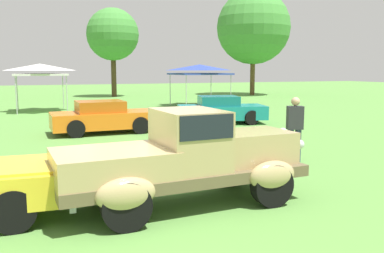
% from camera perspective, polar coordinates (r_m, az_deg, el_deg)
% --- Properties ---
extents(ground_plane, '(120.00, 120.00, 0.00)m').
position_cam_1_polar(ground_plane, '(7.62, -7.80, -10.45)').
color(ground_plane, '#568C3D').
extents(feature_pickup_truck, '(4.54, 1.99, 1.70)m').
position_cam_1_polar(feature_pickup_truck, '(7.21, -0.96, -4.28)').
color(feature_pickup_truck, brown).
rests_on(feature_pickup_truck, ground_plane).
extents(show_car_orange, '(3.94, 1.80, 1.22)m').
position_cam_1_polar(show_car_orange, '(15.83, -12.18, 1.27)').
color(show_car_orange, orange).
rests_on(show_car_orange, ground_plane).
extents(show_car_teal, '(4.12, 2.56, 1.22)m').
position_cam_1_polar(show_car_teal, '(18.29, 4.08, 2.31)').
color(show_car_teal, teal).
rests_on(show_car_teal, ground_plane).
extents(spectator_between_cars, '(0.46, 0.36, 1.69)m').
position_cam_1_polar(spectator_between_cars, '(10.91, 14.12, -0.08)').
color(spectator_between_cars, '#283351').
rests_on(spectator_between_cars, ground_plane).
extents(canopy_tent_left_field, '(2.87, 2.87, 2.71)m').
position_cam_1_polar(canopy_tent_left_field, '(24.84, -20.42, 7.54)').
color(canopy_tent_left_field, '#B7B7BC').
rests_on(canopy_tent_left_field, ground_plane).
extents(canopy_tent_center_field, '(3.39, 3.39, 2.71)m').
position_cam_1_polar(canopy_tent_center_field, '(26.94, 1.06, 8.03)').
color(canopy_tent_center_field, '#B7B7BC').
rests_on(canopy_tent_center_field, ground_plane).
extents(treeline_mid_left, '(4.50, 4.50, 7.65)m').
position_cam_1_polar(treeline_mid_left, '(36.85, -11.00, 12.46)').
color(treeline_mid_left, '#47331E').
rests_on(treeline_mid_left, ground_plane).
extents(treeline_center, '(6.75, 6.75, 9.60)m').
position_cam_1_polar(treeline_center, '(39.07, 8.56, 13.50)').
color(treeline_center, brown).
rests_on(treeline_center, ground_plane).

